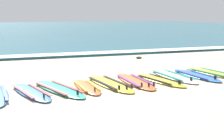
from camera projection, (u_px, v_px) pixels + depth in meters
The scene contains 13 objects.
ground_plane at pixel (111, 85), 8.82m from camera, with size 80.00×80.00×0.00m, color beige.
sea at pixel (13, 28), 41.91m from camera, with size 80.00×60.00×0.10m, color #23667A.
wave_foam_strip at pixel (62, 55), 14.68m from camera, with size 80.00×1.04×0.11m, color white.
surfboard_1 at pixel (31, 92), 7.88m from camera, with size 0.98×2.27×0.18m.
surfboard_2 at pixel (59, 89), 8.22m from camera, with size 1.23×2.51×0.18m.
surfboard_3 at pixel (87, 87), 8.44m from camera, with size 0.51×1.92×0.18m.
surfboard_4 at pixel (110, 83), 8.84m from camera, with size 0.85×2.56×0.18m.
surfboard_5 at pixel (135, 81), 9.14m from camera, with size 0.71×2.44×0.18m.
surfboard_6 at pixel (159, 80), 9.30m from camera, with size 0.87×2.25×0.18m.
surfboard_7 at pixel (173, 76), 9.91m from camera, with size 0.62×2.48×0.18m.
surfboard_8 at pixel (196, 75), 10.02m from camera, with size 0.61×2.28×0.18m.
surfboard_9 at pixel (214, 73), 10.33m from camera, with size 0.88×2.52×0.18m.
seaweed_clump_near_shoreline at pixel (139, 58), 14.00m from camera, with size 0.26×0.21×0.09m, color #384723.
Camera 1 is at (-3.00, -8.09, 1.87)m, focal length 52.97 mm.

